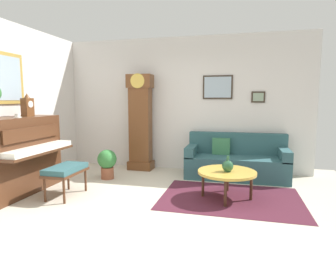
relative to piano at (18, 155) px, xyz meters
name	(u,v)px	position (x,y,z in m)	size (l,w,h in m)	color
ground_plane	(148,211)	(2.23, -0.14, -0.67)	(6.40, 6.00, 0.10)	beige
wall_back	(182,104)	(2.24, 2.26, 0.78)	(5.30, 0.13, 2.80)	silver
area_rug	(231,198)	(3.33, 0.53, -0.61)	(2.10, 1.50, 0.01)	#4C1E2D
piano	(18,155)	(0.00, 0.00, 0.00)	(0.87, 1.44, 1.22)	#4C2B19
piano_bench	(66,171)	(0.84, 0.03, -0.21)	(0.42, 0.70, 0.48)	#4C2B19
grandfather_clock	(140,125)	(1.39, 1.96, 0.35)	(0.52, 0.34, 2.03)	brown
couch	(236,161)	(3.39, 1.81, -0.31)	(1.90, 0.80, 0.84)	#2D565B
coffee_table	(227,173)	(3.27, 0.53, -0.22)	(0.88, 0.88, 0.43)	gold
mantel_clock	(27,106)	(0.00, 0.28, 0.78)	(0.13, 0.18, 0.38)	brown
teacup	(17,116)	(0.10, -0.08, 0.63)	(0.12, 0.12, 0.06)	white
green_jug	(228,166)	(3.28, 0.49, -0.10)	(0.17, 0.17, 0.24)	#234C33
potted_plant	(107,162)	(1.02, 1.09, -0.30)	(0.36, 0.36, 0.56)	#935138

